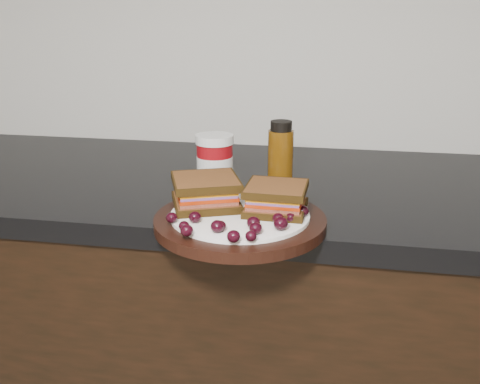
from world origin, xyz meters
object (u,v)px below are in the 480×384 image
object	(u,v)px
sandwich_left	(206,192)
oil_bottle	(280,156)
plate	(240,222)
condiment_jar	(215,162)

from	to	relation	value
sandwich_left	oil_bottle	world-z (taller)	oil_bottle
sandwich_left	oil_bottle	size ratio (longest dim) A/B	0.78
plate	condiment_jar	size ratio (longest dim) A/B	2.57
oil_bottle	sandwich_left	bearing A→B (deg)	-120.03
condiment_jar	oil_bottle	world-z (taller)	oil_bottle
sandwich_left	condiment_jar	size ratio (longest dim) A/B	0.98
oil_bottle	condiment_jar	bearing A→B (deg)	-171.72
sandwich_left	plate	bearing A→B (deg)	-42.76
condiment_jar	oil_bottle	distance (m)	0.13
sandwich_left	oil_bottle	xyz separation A→B (m)	(0.10, 0.18, 0.02)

